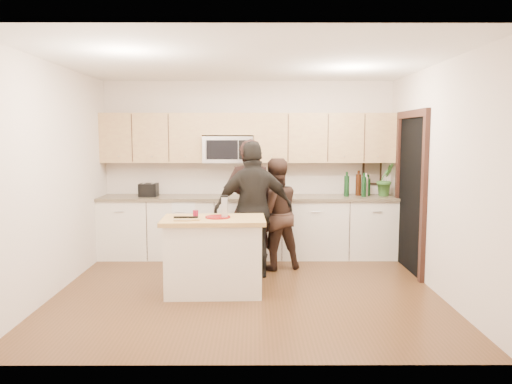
{
  "coord_description": "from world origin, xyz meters",
  "views": [
    {
      "loc": [
        0.09,
        -5.87,
        1.85
      ],
      "look_at": [
        0.11,
        0.35,
        1.15
      ],
      "focal_mm": 35.0,
      "sensor_mm": 36.0,
      "label": 1
    }
  ],
  "objects_px": {
    "island": "(214,255)",
    "woman_left": "(250,205)",
    "woman_center": "(274,214)",
    "toaster": "(149,190)",
    "woman_right": "(254,210)"
  },
  "relations": [
    {
      "from": "woman_center",
      "to": "woman_right",
      "type": "height_order",
      "value": "woman_right"
    },
    {
      "from": "island",
      "to": "woman_left",
      "type": "distance_m",
      "value": 1.22
    },
    {
      "from": "island",
      "to": "toaster",
      "type": "distance_m",
      "value": 2.19
    },
    {
      "from": "woman_left",
      "to": "woman_right",
      "type": "bearing_deg",
      "value": 108.15
    },
    {
      "from": "toaster",
      "to": "woman_center",
      "type": "xyz_separation_m",
      "value": [
        1.89,
        -0.68,
        -0.26
      ]
    },
    {
      "from": "woman_center",
      "to": "woman_right",
      "type": "xyz_separation_m",
      "value": [
        -0.29,
        -0.41,
        0.12
      ]
    },
    {
      "from": "island",
      "to": "woman_center",
      "type": "relative_size",
      "value": 0.79
    },
    {
      "from": "toaster",
      "to": "woman_right",
      "type": "relative_size",
      "value": 0.15
    },
    {
      "from": "woman_left",
      "to": "island",
      "type": "bearing_deg",
      "value": 78.22
    },
    {
      "from": "woman_center",
      "to": "toaster",
      "type": "bearing_deg",
      "value": -38.25
    },
    {
      "from": "woman_right",
      "to": "woman_center",
      "type": "bearing_deg",
      "value": -137.06
    },
    {
      "from": "island",
      "to": "woman_right",
      "type": "height_order",
      "value": "woman_right"
    },
    {
      "from": "woman_left",
      "to": "woman_center",
      "type": "distance_m",
      "value": 0.37
    },
    {
      "from": "island",
      "to": "woman_center",
      "type": "xyz_separation_m",
      "value": [
        0.76,
        1.1,
        0.32
      ]
    },
    {
      "from": "island",
      "to": "woman_center",
      "type": "height_order",
      "value": "woman_center"
    }
  ]
}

